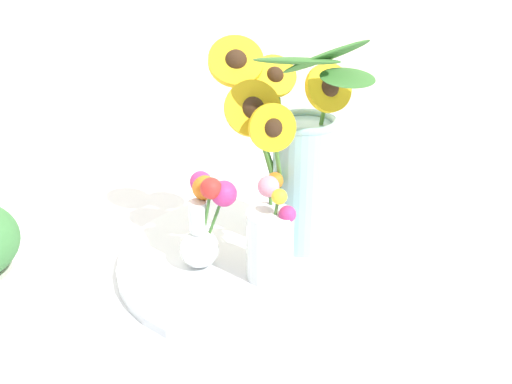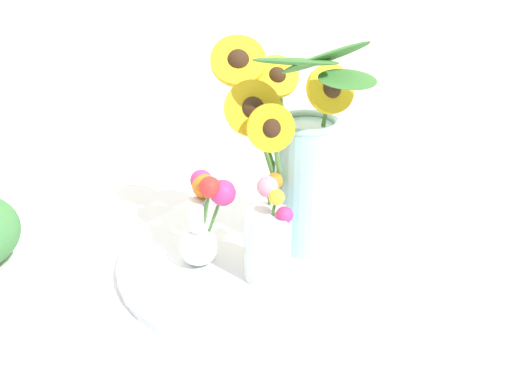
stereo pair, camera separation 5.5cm
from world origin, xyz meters
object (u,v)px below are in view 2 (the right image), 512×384
Objects in this scene: mason_jar_sunflowers at (301,163)px; vase_bulb_right at (203,220)px; vase_small_center at (268,239)px; serving_tray at (256,260)px.

vase_bulb_right is at bearing 179.38° from mason_jar_sunflowers.
vase_bulb_right is (-0.17, 0.00, -0.08)m from mason_jar_sunflowers.
vase_small_center is 0.98× the size of vase_bulb_right.
mason_jar_sunflowers is 0.14m from vase_small_center.
mason_jar_sunflowers is at bearing -0.62° from vase_bulb_right.
serving_tray is at bearing 88.91° from vase_small_center.
mason_jar_sunflowers is 2.34× the size of vase_bulb_right.
vase_small_center is (-0.08, -0.07, -0.09)m from mason_jar_sunflowers.
serving_tray is 0.19m from mason_jar_sunflowers.
vase_small_center is 0.11m from vase_bulb_right.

